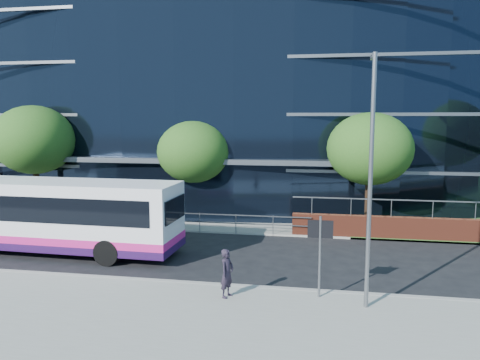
% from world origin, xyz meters
% --- Properties ---
extents(ground, '(200.00, 200.00, 0.00)m').
position_xyz_m(ground, '(0.00, 0.00, 0.00)').
color(ground, black).
rests_on(ground, ground).
extents(pavement_near, '(80.00, 8.00, 0.15)m').
position_xyz_m(pavement_near, '(0.00, -5.00, 0.07)').
color(pavement_near, gray).
rests_on(pavement_near, ground).
extents(kerb, '(80.00, 0.25, 0.16)m').
position_xyz_m(kerb, '(0.00, -1.00, 0.08)').
color(kerb, gray).
rests_on(kerb, ground).
extents(yellow_line_outer, '(80.00, 0.08, 0.01)m').
position_xyz_m(yellow_line_outer, '(0.00, -0.80, 0.01)').
color(yellow_line_outer, gold).
rests_on(yellow_line_outer, ground).
extents(yellow_line_inner, '(80.00, 0.08, 0.01)m').
position_xyz_m(yellow_line_inner, '(0.00, -0.65, 0.01)').
color(yellow_line_inner, gold).
rests_on(yellow_line_inner, ground).
extents(far_forecourt, '(50.00, 8.00, 0.10)m').
position_xyz_m(far_forecourt, '(-6.00, 11.00, 0.05)').
color(far_forecourt, gray).
rests_on(far_forecourt, ground).
extents(glass_office, '(44.00, 23.10, 16.00)m').
position_xyz_m(glass_office, '(-4.00, 20.85, 8.00)').
color(glass_office, black).
rests_on(glass_office, ground).
extents(guard_railings, '(24.00, 0.05, 1.10)m').
position_xyz_m(guard_railings, '(-8.00, 7.00, 0.82)').
color(guard_railings, slate).
rests_on(guard_railings, ground).
extents(street_sign, '(0.85, 0.09, 2.80)m').
position_xyz_m(street_sign, '(4.50, -1.59, 2.15)').
color(street_sign, slate).
rests_on(street_sign, pavement_near).
extents(tree_far_a, '(4.95, 4.95, 6.98)m').
position_xyz_m(tree_far_a, '(-13.00, 9.00, 4.86)').
color(tree_far_a, black).
rests_on(tree_far_a, ground).
extents(tree_far_b, '(4.29, 4.29, 6.05)m').
position_xyz_m(tree_far_b, '(-3.00, 9.50, 4.21)').
color(tree_far_b, black).
rests_on(tree_far_b, ground).
extents(tree_far_c, '(4.62, 4.62, 6.51)m').
position_xyz_m(tree_far_c, '(7.00, 9.00, 4.54)').
color(tree_far_c, black).
rests_on(tree_far_c, ground).
extents(streetlight_east, '(0.15, 0.77, 8.00)m').
position_xyz_m(streetlight_east, '(6.00, -2.17, 4.44)').
color(streetlight_east, slate).
rests_on(streetlight_east, pavement_near).
extents(city_bus, '(12.44, 3.18, 3.35)m').
position_xyz_m(city_bus, '(-7.78, 2.12, 1.78)').
color(city_bus, white).
rests_on(city_bus, ground).
extents(pedestrian, '(0.57, 0.70, 1.66)m').
position_xyz_m(pedestrian, '(1.42, -2.14, 0.98)').
color(pedestrian, black).
rests_on(pedestrian, pavement_near).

